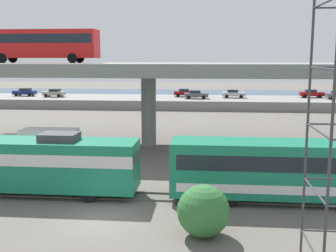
{
  "coord_description": "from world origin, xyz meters",
  "views": [
    {
      "loc": [
        5.95,
        -22.17,
        9.09
      ],
      "look_at": [
        2.27,
        17.0,
        2.6
      ],
      "focal_mm": 44.95,
      "sensor_mm": 36.0,
      "label": 1
    }
  ],
  "objects_px": {
    "parked_car_1": "(25,92)",
    "parked_car_3": "(185,93)",
    "parked_car_2": "(54,93)",
    "train_locomotive": "(11,161)",
    "parked_car_4": "(311,93)",
    "parked_car_6": "(196,94)",
    "parked_car_0": "(233,94)",
    "service_truck_west": "(40,145)",
    "transit_bus_on_overpass": "(41,43)"
  },
  "relations": [
    {
      "from": "transit_bus_on_overpass",
      "to": "parked_car_0",
      "type": "bearing_deg",
      "value": 57.43
    },
    {
      "from": "parked_car_3",
      "to": "parked_car_4",
      "type": "bearing_deg",
      "value": 1.26
    },
    {
      "from": "parked_car_3",
      "to": "transit_bus_on_overpass",
      "type": "bearing_deg",
      "value": -110.1
    },
    {
      "from": "service_truck_west",
      "to": "parked_car_3",
      "type": "height_order",
      "value": "parked_car_3"
    },
    {
      "from": "parked_car_1",
      "to": "parked_car_2",
      "type": "relative_size",
      "value": 1.06
    },
    {
      "from": "parked_car_2",
      "to": "parked_car_0",
      "type": "bearing_deg",
      "value": -177.67
    },
    {
      "from": "parked_car_3",
      "to": "parked_car_1",
      "type": "bearing_deg",
      "value": -177.54
    },
    {
      "from": "parked_car_0",
      "to": "parked_car_3",
      "type": "relative_size",
      "value": 1.02
    },
    {
      "from": "parked_car_2",
      "to": "parked_car_4",
      "type": "height_order",
      "value": "same"
    },
    {
      "from": "parked_car_3",
      "to": "parked_car_6",
      "type": "distance_m",
      "value": 4.21
    },
    {
      "from": "train_locomotive",
      "to": "parked_car_6",
      "type": "distance_m",
      "value": 50.65
    },
    {
      "from": "train_locomotive",
      "to": "parked_car_4",
      "type": "height_order",
      "value": "train_locomotive"
    },
    {
      "from": "parked_car_1",
      "to": "parked_car_2",
      "type": "xyz_separation_m",
      "value": [
        6.34,
        -1.32,
        -0.0
      ]
    },
    {
      "from": "parked_car_3",
      "to": "parked_car_4",
      "type": "height_order",
      "value": "same"
    },
    {
      "from": "parked_car_0",
      "to": "service_truck_west",
      "type": "bearing_deg",
      "value": -113.25
    },
    {
      "from": "service_truck_west",
      "to": "parked_car_6",
      "type": "distance_m",
      "value": 43.51
    },
    {
      "from": "parked_car_1",
      "to": "parked_car_6",
      "type": "bearing_deg",
      "value": 176.09
    },
    {
      "from": "parked_car_0",
      "to": "parked_car_4",
      "type": "height_order",
      "value": "same"
    },
    {
      "from": "train_locomotive",
      "to": "parked_car_0",
      "type": "relative_size",
      "value": 3.92
    },
    {
      "from": "service_truck_west",
      "to": "parked_car_6",
      "type": "bearing_deg",
      "value": -106.21
    },
    {
      "from": "parked_car_2",
      "to": "parked_car_3",
      "type": "distance_m",
      "value": 24.64
    },
    {
      "from": "parked_car_4",
      "to": "parked_car_2",
      "type": "bearing_deg",
      "value": -176.23
    },
    {
      "from": "parked_car_4",
      "to": "transit_bus_on_overpass",
      "type": "bearing_deg",
      "value": -135.05
    },
    {
      "from": "parked_car_2",
      "to": "parked_car_3",
      "type": "xyz_separation_m",
      "value": [
        24.5,
        2.64,
        0.0
      ]
    },
    {
      "from": "transit_bus_on_overpass",
      "to": "parked_car_1",
      "type": "xyz_separation_m",
      "value": [
        -17.67,
        34.66,
        -8.12
      ]
    },
    {
      "from": "service_truck_west",
      "to": "parked_car_0",
      "type": "distance_m",
      "value": 47.98
    },
    {
      "from": "parked_car_2",
      "to": "parked_car_3",
      "type": "height_order",
      "value": "same"
    },
    {
      "from": "service_truck_west",
      "to": "parked_car_1",
      "type": "xyz_separation_m",
      "value": [
        -20.9,
        44.03,
        0.78
      ]
    },
    {
      "from": "parked_car_1",
      "to": "parked_car_3",
      "type": "height_order",
      "value": "same"
    },
    {
      "from": "train_locomotive",
      "to": "parked_car_2",
      "type": "relative_size",
      "value": 4.11
    },
    {
      "from": "service_truck_west",
      "to": "parked_car_3",
      "type": "xyz_separation_m",
      "value": [
        9.93,
        45.35,
        0.78
      ]
    },
    {
      "from": "parked_car_1",
      "to": "parked_car_6",
      "type": "xyz_separation_m",
      "value": [
        33.04,
        -2.26,
        0.0
      ]
    },
    {
      "from": "service_truck_west",
      "to": "parked_car_4",
      "type": "distance_m",
      "value": 56.71
    },
    {
      "from": "service_truck_west",
      "to": "parked_car_2",
      "type": "height_order",
      "value": "parked_car_2"
    },
    {
      "from": "parked_car_3",
      "to": "parked_car_0",
      "type": "bearing_deg",
      "value": -8.08
    },
    {
      "from": "train_locomotive",
      "to": "parked_car_3",
      "type": "relative_size",
      "value": 3.98
    },
    {
      "from": "parked_car_0",
      "to": "parked_car_6",
      "type": "relative_size",
      "value": 0.98
    },
    {
      "from": "train_locomotive",
      "to": "parked_car_4",
      "type": "xyz_separation_m",
      "value": [
        32.17,
        53.55,
        0.22
      ]
    },
    {
      "from": "train_locomotive",
      "to": "parked_car_0",
      "type": "distance_m",
      "value": 54.72
    },
    {
      "from": "parked_car_1",
      "to": "parked_car_6",
      "type": "relative_size",
      "value": 0.99
    },
    {
      "from": "parked_car_6",
      "to": "parked_car_1",
      "type": "bearing_deg",
      "value": 176.09
    },
    {
      "from": "parked_car_4",
      "to": "train_locomotive",
      "type": "bearing_deg",
      "value": -120.99
    },
    {
      "from": "parked_car_4",
      "to": "parked_car_6",
      "type": "height_order",
      "value": "same"
    },
    {
      "from": "parked_car_0",
      "to": "transit_bus_on_overpass",
      "type": "bearing_deg",
      "value": -122.57
    },
    {
      "from": "parked_car_1",
      "to": "transit_bus_on_overpass",
      "type": "bearing_deg",
      "value": 117.01
    },
    {
      "from": "parked_car_4",
      "to": "parked_car_6",
      "type": "xyz_separation_m",
      "value": [
        -21.19,
        -4.1,
        -0.0
      ]
    },
    {
      "from": "service_truck_west",
      "to": "parked_car_4",
      "type": "xyz_separation_m",
      "value": [
        33.33,
        45.87,
        0.78
      ]
    },
    {
      "from": "parked_car_3",
      "to": "parked_car_4",
      "type": "relative_size",
      "value": 0.97
    },
    {
      "from": "parked_car_1",
      "to": "parked_car_3",
      "type": "bearing_deg",
      "value": -177.54
    },
    {
      "from": "train_locomotive",
      "to": "service_truck_west",
      "type": "xyz_separation_m",
      "value": [
        -1.16,
        7.68,
        -0.56
      ]
    }
  ]
}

